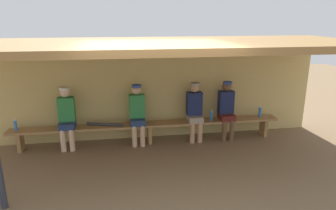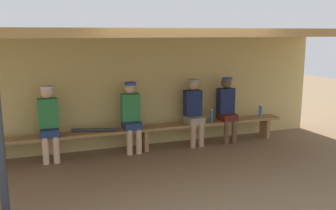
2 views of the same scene
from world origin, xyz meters
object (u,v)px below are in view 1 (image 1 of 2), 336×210
object	(u,v)px
player_in_blue	(67,115)
water_bottle_clear	(16,125)
bench	(149,126)
player_in_red	(195,109)
player_in_white	(226,107)
player_leftmost	(137,112)
baseball_bat	(105,124)
water_bottle_orange	(260,112)
water_bottle_blue	(211,115)

from	to	relation	value
player_in_blue	water_bottle_clear	distance (m)	1.05
bench	player_in_red	world-z (taller)	player_in_red
player_in_white	water_bottle_clear	size ratio (longest dim) A/B	5.46
player_in_blue	water_bottle_clear	world-z (taller)	player_in_blue
player_in_blue	player_in_red	bearing A→B (deg)	0.00
bench	player_leftmost	world-z (taller)	player_leftmost
water_bottle_clear	baseball_bat	xyz separation A→B (m)	(1.82, -0.01, -0.08)
player_in_white	baseball_bat	world-z (taller)	player_in_white
player_in_red	water_bottle_orange	bearing A→B (deg)	1.15
player_in_red	player_in_white	size ratio (longest dim) A/B	1.00
player_in_white	water_bottle_orange	distance (m)	0.87
player_in_red	player_in_white	distance (m)	0.75
player_in_red	water_bottle_clear	size ratio (longest dim) A/B	5.46
bench	water_bottle_orange	size ratio (longest dim) A/B	22.95
player_in_red	player_leftmost	world-z (taller)	same
water_bottle_clear	water_bottle_orange	size ratio (longest dim) A/B	0.94
bench	water_bottle_blue	world-z (taller)	water_bottle_blue
player_leftmost	bench	bearing A→B (deg)	-0.78
player_in_red	water_bottle_blue	size ratio (longest dim) A/B	5.35
player_in_white	water_bottle_clear	world-z (taller)	player_in_white
player_leftmost	water_bottle_blue	distance (m)	1.69
player_leftmost	player_in_white	xyz separation A→B (m)	(2.05, 0.00, 0.00)
player_in_red	player_in_blue	world-z (taller)	same
water_bottle_blue	player_in_white	bearing A→B (deg)	5.71
player_in_white	baseball_bat	distance (m)	2.78
player_in_blue	player_in_white	xyz separation A→B (m)	(3.55, 0.00, 0.00)
bench	player_in_white	size ratio (longest dim) A/B	4.46
water_bottle_blue	water_bottle_clear	distance (m)	4.22
player_in_blue	player_leftmost	distance (m)	1.50
water_bottle_orange	water_bottle_clear	bearing A→B (deg)	-179.68
player_leftmost	baseball_bat	bearing A→B (deg)	-179.71
player_in_red	water_bottle_orange	size ratio (longest dim) A/B	5.14
bench	player_in_white	bearing A→B (deg)	0.11
water_bottle_blue	bench	bearing A→B (deg)	178.67
baseball_bat	player_leftmost	bearing A→B (deg)	16.08
player_in_white	water_bottle_blue	world-z (taller)	player_in_white
player_in_red	baseball_bat	world-z (taller)	player_in_red
player_in_blue	water_bottle_clear	xyz separation A→B (m)	(-1.04, 0.00, -0.17)
bench	player_leftmost	distance (m)	0.44
water_bottle_clear	player_in_red	bearing A→B (deg)	-0.03
water_bottle_clear	baseball_bat	bearing A→B (deg)	-0.17
bench	water_bottle_orange	xyz separation A→B (m)	(2.64, 0.04, 0.20)
water_bottle_blue	water_bottle_orange	distance (m)	1.22
water_bottle_orange	baseball_bat	world-z (taller)	water_bottle_orange
player_in_white	water_bottle_blue	xyz separation A→B (m)	(-0.37, -0.04, -0.17)
bench	player_in_white	xyz separation A→B (m)	(1.79, 0.00, 0.36)
player_leftmost	water_bottle_blue	world-z (taller)	player_leftmost
water_bottle_blue	water_bottle_orange	size ratio (longest dim) A/B	0.96
water_bottle_clear	baseball_bat	size ratio (longest dim) A/B	0.30
baseball_bat	water_bottle_blue	bearing A→B (deg)	15.00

